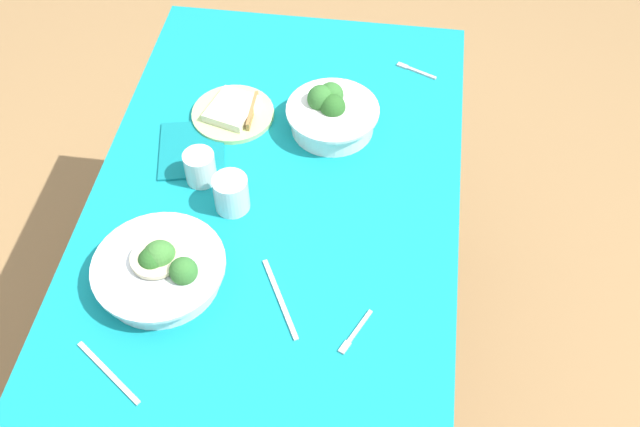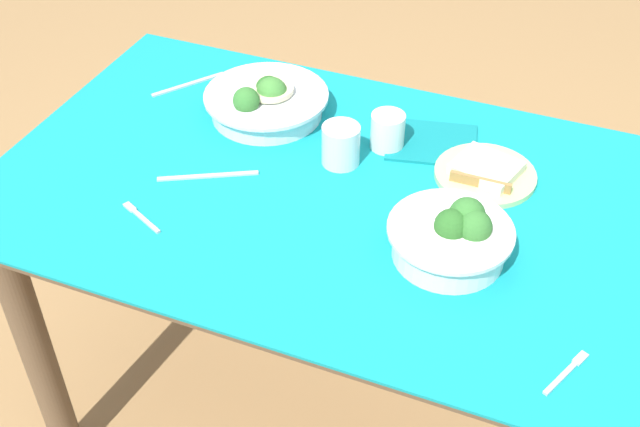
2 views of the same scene
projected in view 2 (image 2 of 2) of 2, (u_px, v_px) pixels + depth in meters
The scene contains 12 objects.
ground_plane at pixel (333, 423), 2.06m from camera, with size 6.00×6.00×0.00m, color #9E7547.
dining_table at pixel (336, 240), 1.65m from camera, with size 1.34×0.82×0.76m.
broccoli_bowl_far at pixel (266, 102), 1.74m from camera, with size 0.27×0.27×0.09m.
broccoli_bowl_near at pixel (452, 237), 1.40m from camera, with size 0.22×0.22×0.11m.
bread_side_plate at pixel (485, 173), 1.59m from camera, with size 0.20×0.20×0.03m.
water_glass_center at pixel (341, 145), 1.61m from camera, with size 0.08×0.08×0.08m, color silver.
water_glass_side at pixel (388, 131), 1.65m from camera, with size 0.07×0.07×0.08m, color silver.
fork_by_far_bowl at pixel (568, 371), 1.23m from camera, with size 0.05×0.10×0.00m.
fork_by_near_bowl at pixel (140, 216), 1.50m from camera, with size 0.10×0.06×0.00m.
table_knife_left at pixel (188, 84), 1.86m from camera, with size 0.18×0.01×0.00m, color #B7B7BC.
table_knife_right at pixel (208, 176), 1.60m from camera, with size 0.20×0.01×0.00m, color #B7B7BC.
napkin_folded_upper at pixel (432, 142), 1.68m from camera, with size 0.18×0.15×0.01m, color #0F777D.
Camera 2 is at (0.43, -1.15, 1.74)m, focal length 45.52 mm.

